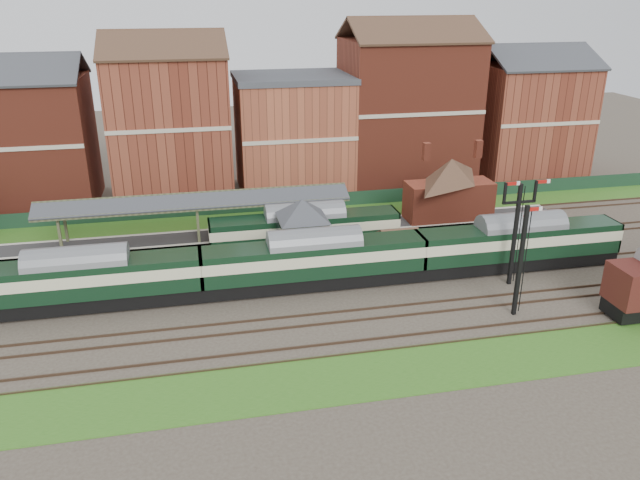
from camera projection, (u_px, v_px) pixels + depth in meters
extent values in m
plane|color=#473D33|center=(349.00, 284.00, 47.81)|extent=(160.00, 160.00, 0.00)
cube|color=#2D6619|center=(309.00, 215.00, 62.31)|extent=(90.00, 4.50, 0.06)
cube|color=#2D6619|center=(400.00, 371.00, 36.92)|extent=(90.00, 5.00, 0.06)
cube|color=#193823|center=(305.00, 202.00, 63.85)|extent=(90.00, 0.12, 1.50)
cube|color=#2D2D2D|center=(268.00, 237.00, 55.50)|extent=(55.00, 3.40, 1.00)
cube|color=#71805B|center=(303.00, 256.00, 49.73)|extent=(3.40, 3.20, 2.40)
cube|color=#464A2E|center=(303.00, 231.00, 48.91)|extent=(3.60, 3.40, 2.00)
pyramid|color=#383A3F|center=(302.00, 209.00, 48.23)|extent=(5.40, 5.40, 1.60)
cube|color=maroon|center=(398.00, 249.00, 51.31)|extent=(3.00, 2.40, 2.20)
cube|color=#4C3323|center=(402.00, 236.00, 50.18)|extent=(3.20, 1.34, 0.79)
cube|color=#4C3323|center=(397.00, 230.00, 51.35)|extent=(3.20, 1.34, 0.79)
cube|color=maroon|center=(448.00, 200.00, 57.93)|extent=(8.00, 3.00, 3.50)
pyramid|color=#4C3323|center=(451.00, 171.00, 56.86)|extent=(8.10, 8.10, 2.20)
cube|color=maroon|center=(425.00, 167.00, 56.19)|extent=(0.60, 0.60, 1.60)
cube|color=maroon|center=(477.00, 164.00, 57.15)|extent=(0.60, 0.60, 1.60)
cube|color=#464A2E|center=(60.00, 234.00, 50.23)|extent=(0.22, 0.22, 3.40)
cube|color=#464A2E|center=(319.00, 205.00, 56.82)|extent=(0.22, 0.22, 3.40)
cube|color=#383A3F|center=(196.00, 201.00, 51.95)|extent=(26.00, 1.99, 0.90)
cube|color=#383A3F|center=(196.00, 194.00, 53.67)|extent=(26.00, 1.99, 0.90)
cube|color=#464A2E|center=(196.00, 193.00, 52.67)|extent=(26.00, 0.20, 0.20)
cube|color=black|center=(515.00, 235.00, 46.35)|extent=(0.25, 0.25, 8.00)
cube|color=black|center=(519.00, 202.00, 45.38)|extent=(2.60, 0.18, 0.18)
cube|color=#B2140F|center=(513.00, 184.00, 44.71)|extent=(1.10, 0.08, 0.25)
cube|color=#B2140F|center=(543.00, 182.00, 45.17)|extent=(1.10, 0.08, 0.25)
cube|color=black|center=(520.00, 262.00, 41.89)|extent=(0.25, 0.25, 8.00)
cube|color=#B2140F|center=(535.00, 209.00, 40.61)|extent=(1.10, 0.08, 0.25)
cube|color=maroon|center=(19.00, 144.00, 62.65)|extent=(14.00, 10.00, 13.00)
cube|color=maroon|center=(170.00, 128.00, 65.16)|extent=(12.00, 10.00, 15.00)
cube|color=#A75335|center=(293.00, 136.00, 68.23)|extent=(12.00, 10.00, 12.00)
cube|color=maroon|center=(407.00, 113.00, 69.98)|extent=(14.00, 10.00, 16.00)
cube|color=maroon|center=(527.00, 121.00, 73.43)|extent=(12.00, 10.00, 13.00)
cube|color=black|center=(83.00, 300.00, 43.84)|extent=(16.65, 2.33, 1.02)
cube|color=black|center=(79.00, 279.00, 43.19)|extent=(16.65, 2.59, 2.40)
cube|color=beige|center=(79.00, 275.00, 43.08)|extent=(16.67, 2.63, 0.83)
cube|color=slate|center=(77.00, 261.00, 42.69)|extent=(16.65, 2.59, 0.55)
cube|color=black|center=(314.00, 279.00, 47.04)|extent=(16.65, 2.33, 1.02)
cube|color=black|center=(314.00, 258.00, 46.40)|extent=(16.65, 2.59, 2.40)
cube|color=beige|center=(314.00, 255.00, 46.29)|extent=(16.67, 2.63, 0.83)
cube|color=slate|center=(314.00, 242.00, 45.89)|extent=(16.65, 2.59, 0.55)
cube|color=black|center=(516.00, 261.00, 50.24)|extent=(16.65, 2.33, 1.02)
cube|color=black|center=(519.00, 241.00, 49.60)|extent=(16.65, 2.59, 2.40)
cube|color=beige|center=(519.00, 238.00, 49.49)|extent=(16.67, 2.63, 0.83)
cube|color=slate|center=(521.00, 225.00, 49.10)|extent=(16.65, 2.59, 0.55)
cube|color=black|center=(305.00, 246.00, 53.04)|extent=(15.98, 2.24, 0.98)
cube|color=black|center=(305.00, 229.00, 52.42)|extent=(15.98, 2.49, 2.31)
cube|color=beige|center=(305.00, 225.00, 52.32)|extent=(16.00, 2.53, 0.80)
cube|color=slate|center=(305.00, 214.00, 51.94)|extent=(15.98, 2.49, 0.53)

